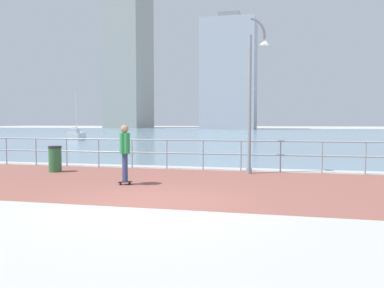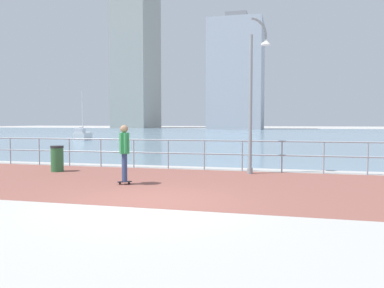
{
  "view_description": "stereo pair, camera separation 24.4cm",
  "coord_description": "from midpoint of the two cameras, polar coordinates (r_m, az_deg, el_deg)",
  "views": [
    {
      "loc": [
        2.72,
        -7.98,
        1.79
      ],
      "look_at": [
        0.11,
        3.51,
        1.1
      ],
      "focal_mm": 35.74,
      "sensor_mm": 36.0,
      "label": 1
    },
    {
      "loc": [
        2.96,
        -7.93,
        1.79
      ],
      "look_at": [
        0.11,
        3.51,
        1.1
      ],
      "focal_mm": 35.74,
      "sensor_mm": 36.0,
      "label": 2
    }
  ],
  "objects": [
    {
      "name": "ground",
      "position": [
        48.07,
        9.4,
        1.15
      ],
      "size": [
        220.0,
        220.0,
        0.0
      ],
      "primitive_type": "plane",
      "color": "#ADAAA5"
    },
    {
      "name": "brick_paving",
      "position": [
        11.1,
        -2.21,
        -5.91
      ],
      "size": [
        28.0,
        6.43,
        0.01
      ],
      "primitive_type": "cube",
      "color": "brown",
      "rests_on": "ground"
    },
    {
      "name": "harbor_water",
      "position": [
        58.9,
        10.03,
        1.54
      ],
      "size": [
        180.0,
        88.0,
        0.0
      ],
      "primitive_type": "cube",
      "color": "#6B899E",
      "rests_on": "ground"
    },
    {
      "name": "waterfront_railing",
      "position": [
        14.13,
        1.16,
        -0.77
      ],
      "size": [
        25.25,
        0.06,
        1.13
      ],
      "color": "#8C99A3",
      "rests_on": "ground"
    },
    {
      "name": "lamppost",
      "position": [
        13.37,
        8.72,
        8.25
      ],
      "size": [
        0.74,
        0.55,
        5.32
      ],
      "color": "gray",
      "rests_on": "ground"
    },
    {
      "name": "skateboarder",
      "position": [
        10.97,
        -10.62,
        -0.74
      ],
      "size": [
        0.4,
        0.52,
        1.7
      ],
      "color": "black",
      "rests_on": "ground"
    },
    {
      "name": "trash_bin",
      "position": [
        14.49,
        -20.21,
        -2.09
      ],
      "size": [
        0.46,
        0.46,
        0.93
      ],
      "color": "#2D6638",
      "rests_on": "ground"
    },
    {
      "name": "sailboat_ivory",
      "position": [
        39.28,
        -17.02,
        1.26
      ],
      "size": [
        1.97,
        3.62,
        4.86
      ],
      "color": "white",
      "rests_on": "ground"
    },
    {
      "name": "tower_steel",
      "position": [
        118.83,
        -9.45,
        14.09
      ],
      "size": [
        10.32,
        15.49,
        49.79
      ],
      "color": "#939993",
      "rests_on": "ground"
    },
    {
      "name": "tower_brick",
      "position": [
        95.2,
        5.54,
        10.14
      ],
      "size": [
        12.72,
        12.71,
        27.88
      ],
      "color": "#A3A8B2",
      "rests_on": "ground"
    }
  ]
}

